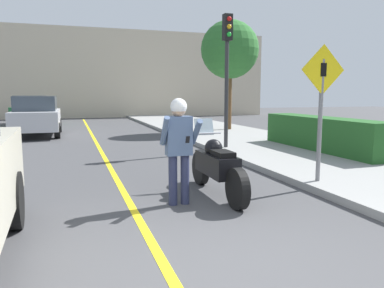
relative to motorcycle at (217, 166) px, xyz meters
name	(u,v)px	position (x,y,z in m)	size (l,w,h in m)	color
ground_plane	(229,270)	(-0.93, -2.67, -0.51)	(80.00, 80.00, 0.00)	#424244
sidewalk_curb	(345,165)	(3.87, 1.33, -0.44)	(4.40, 44.00, 0.14)	gray
road_center_line	(109,166)	(-1.53, 3.33, -0.51)	(0.12, 36.00, 0.01)	yellow
building_backdrop	(89,74)	(-0.93, 23.33, 2.77)	(28.00, 1.20, 6.57)	beige
motorcycle	(217,166)	(0.00, 0.00, 0.00)	(0.62, 2.36, 1.31)	black
person_biker	(179,140)	(-0.78, -0.34, 0.53)	(0.59, 0.47, 1.70)	#282D4C
crossing_sign	(321,100)	(2.01, -0.12, 1.14)	(0.91, 0.08, 2.52)	slate
traffic_light	(227,56)	(2.15, 4.60, 2.37)	(0.26, 0.30, 3.97)	#2D2D30
hedge_row	(323,133)	(4.67, 3.28, 0.10)	(0.90, 4.87, 0.95)	#235623
street_tree	(230,50)	(4.63, 10.07, 3.24)	(2.64, 2.64, 4.96)	brown
parked_car_silver	(37,116)	(-3.74, 11.10, 0.34)	(1.88, 4.20, 1.68)	black
parked_car_green	(31,110)	(-4.51, 17.28, 0.34)	(1.88, 4.20, 1.68)	black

